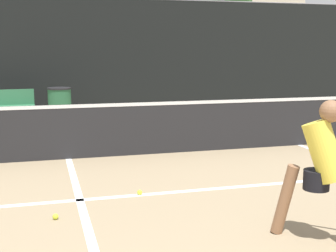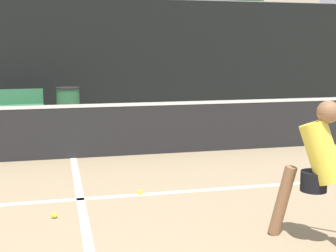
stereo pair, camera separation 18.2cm
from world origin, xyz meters
name	(u,v)px [view 1 (the left image)]	position (x,y,z in m)	size (l,w,h in m)	color
court_service_line	(80,200)	(0.00, 4.86, 0.00)	(8.25, 0.10, 0.01)	white
court_center_mark	(85,219)	(0.00, 4.15, 0.00)	(0.10, 6.06, 0.01)	white
net	(67,130)	(0.00, 7.18, 0.51)	(11.09, 0.09, 1.07)	slate
fence_back	(54,58)	(0.00, 12.55, 1.65)	(24.00, 0.06, 3.32)	black
player_practicing	(323,165)	(2.21, 2.96, 0.78)	(1.12, 0.77, 1.42)	#8C6042
tennis_ball_scattered_0	(140,192)	(0.78, 4.88, 0.03)	(0.07, 0.07, 0.07)	#D1E033
tennis_ball_scattered_1	(56,217)	(-0.32, 4.25, 0.03)	(0.07, 0.07, 0.07)	#D1E033
courtside_bench	(3,105)	(-1.35, 11.60, 0.47)	(1.57, 0.45, 0.86)	#33724C
trash_bin	(60,105)	(0.05, 11.34, 0.46)	(0.61, 0.61, 0.91)	#28603D
tree_west	(216,0)	(7.17, 18.89, 4.02)	(3.21, 3.21, 5.64)	brown
building_far	(44,36)	(0.00, 30.62, 2.72)	(36.00, 2.40, 5.45)	beige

